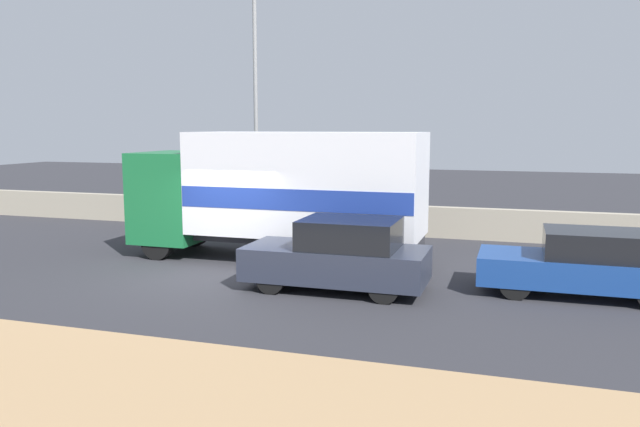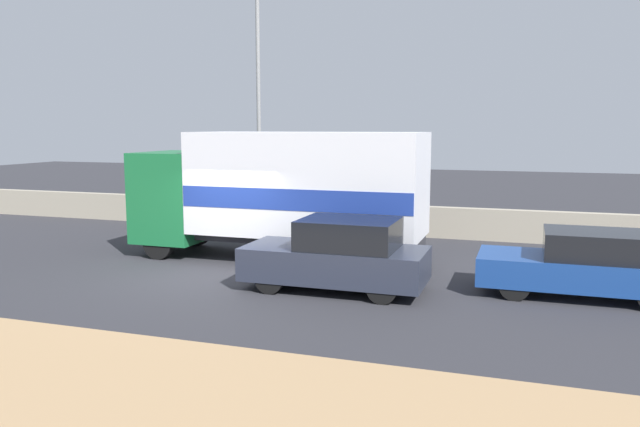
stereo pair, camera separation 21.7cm
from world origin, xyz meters
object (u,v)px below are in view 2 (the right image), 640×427
box_truck (283,190)px  street_lamp (258,95)px  car_hatchback (339,255)px  pedestrian (146,205)px  car_sedan_second (586,264)px

box_truck → street_lamp: bearing=-59.0°
street_lamp → car_hatchback: (4.99, -6.97, -3.90)m
pedestrian → car_hatchback: bearing=-33.7°
car_sedan_second → pedestrian: bearing=-19.1°
street_lamp → car_sedan_second: size_ratio=1.95×
street_lamp → pedestrian: street_lamp is taller
pedestrian → box_truck: bearing=-27.2°
box_truck → car_hatchback: 3.71m
street_lamp → car_hatchback: 9.42m
street_lamp → box_truck: (2.62, -4.35, -2.77)m
box_truck → car_sedan_second: size_ratio=1.88×
box_truck → car_hatchback: size_ratio=1.97×
pedestrian → car_sedan_second: bearing=-19.1°
street_lamp → car_hatchback: bearing=-54.4°
car_sedan_second → car_hatchback: bearing=12.2°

